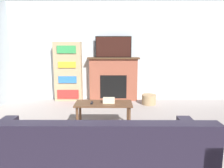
{
  "coord_description": "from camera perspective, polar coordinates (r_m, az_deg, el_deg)",
  "views": [
    {
      "loc": [
        -0.03,
        -1.33,
        1.55
      ],
      "look_at": [
        -0.06,
        2.9,
        0.78
      ],
      "focal_mm": 35.0,
      "sensor_mm": 36.0,
      "label": 1
    }
  ],
  "objects": [
    {
      "name": "bookshelf",
      "position": [
        6.13,
        -11.36,
        3.17
      ],
      "size": [
        0.74,
        0.29,
        1.62
      ],
      "color": "tan",
      "rests_on": "ground_plane"
    },
    {
      "name": "storage_basket",
      "position": [
        5.8,
        9.61,
        -4.0
      ],
      "size": [
        0.37,
        0.37,
        0.26
      ],
      "color": "tan",
      "rests_on": "ground_plane"
    },
    {
      "name": "tv",
      "position": [
        5.96,
        0.38,
        9.68
      ],
      "size": [
        0.97,
        0.03,
        0.56
      ],
      "color": "black",
      "rests_on": "fireplace"
    },
    {
      "name": "couch",
      "position": [
        2.46,
        -4.69,
        -20.23
      ],
      "size": [
        2.27,
        0.86,
        0.88
      ],
      "color": "black",
      "rests_on": "ground_plane"
    },
    {
      "name": "coffee_table",
      "position": [
        4.14,
        -2.21,
        -5.81
      ],
      "size": [
        1.07,
        0.48,
        0.46
      ],
      "color": "brown",
      "rests_on": "ground_plane"
    },
    {
      "name": "wall_back",
      "position": [
        6.13,
        0.62,
        8.47
      ],
      "size": [
        6.79,
        0.06,
        2.7
      ],
      "color": "silver",
      "rests_on": "ground_plane"
    },
    {
      "name": "tissue_box",
      "position": [
        4.1,
        -0.83,
        -4.3
      ],
      "size": [
        0.22,
        0.12,
        0.1
      ],
      "color": "beige",
      "rests_on": "coffee_table"
    },
    {
      "name": "fireplace",
      "position": [
        6.06,
        0.37,
        1.35
      ],
      "size": [
        1.41,
        0.28,
        1.2
      ],
      "color": "brown",
      "rests_on": "ground_plane"
    },
    {
      "name": "remote_control",
      "position": [
        4.1,
        -5.28,
        -4.91
      ],
      "size": [
        0.04,
        0.15,
        0.02
      ],
      "color": "black",
      "rests_on": "coffee_table"
    }
  ]
}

